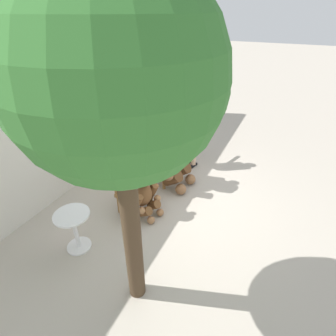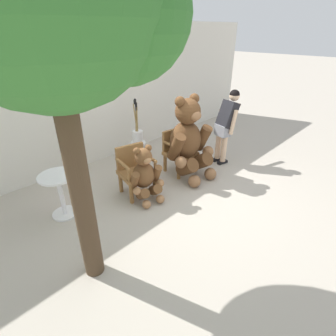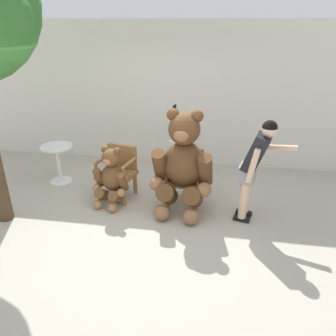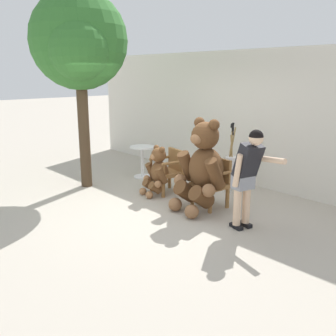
% 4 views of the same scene
% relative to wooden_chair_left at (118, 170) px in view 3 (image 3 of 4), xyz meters
% --- Properties ---
extents(ground_plane, '(60.00, 60.00, 0.00)m').
position_rel_wooden_chair_left_xyz_m(ground_plane, '(0.56, -0.70, -0.46)').
color(ground_plane, '#B2A899').
extents(back_wall, '(10.00, 0.16, 2.80)m').
position_rel_wooden_chair_left_xyz_m(back_wall, '(0.56, 1.70, 0.94)').
color(back_wall, silver).
rests_on(back_wall, ground).
extents(wooden_chair_left, '(0.65, 0.62, 0.86)m').
position_rel_wooden_chair_left_xyz_m(wooden_chair_left, '(0.00, 0.00, 0.00)').
color(wooden_chair_left, olive).
rests_on(wooden_chair_left, ground).
extents(wooden_chair_right, '(0.61, 0.57, 0.86)m').
position_rel_wooden_chair_left_xyz_m(wooden_chair_right, '(1.13, 0.00, 0.00)').
color(wooden_chair_right, olive).
rests_on(wooden_chair_right, ground).
extents(teddy_bear_large, '(0.97, 0.94, 1.60)m').
position_rel_wooden_chair_left_xyz_m(teddy_bear_large, '(1.12, -0.27, 0.32)').
color(teddy_bear_large, brown).
rests_on(teddy_bear_large, ground).
extents(teddy_bear_small, '(0.61, 0.60, 0.98)m').
position_rel_wooden_chair_left_xyz_m(teddy_bear_small, '(-0.02, -0.29, 0.02)').
color(teddy_bear_small, brown).
rests_on(teddy_bear_small, ground).
extents(person_visitor, '(0.81, 0.48, 1.56)m').
position_rel_wooden_chair_left_xyz_m(person_visitor, '(2.15, -0.42, 0.46)').
color(person_visitor, black).
rests_on(person_visitor, ground).
extents(white_stool, '(0.34, 0.34, 0.46)m').
position_rel_wooden_chair_left_xyz_m(white_stool, '(0.83, 0.91, -0.11)').
color(white_stool, white).
rests_on(white_stool, ground).
extents(brush_bucket, '(0.22, 0.22, 0.94)m').
position_rel_wooden_chair_left_xyz_m(brush_bucket, '(0.83, 0.91, 0.21)').
color(brush_bucket, white).
rests_on(brush_bucket, white_stool).
extents(round_side_table, '(0.56, 0.56, 0.72)m').
position_rel_wooden_chair_left_xyz_m(round_side_table, '(-1.22, 0.31, -0.01)').
color(round_side_table, white).
rests_on(round_side_table, ground).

